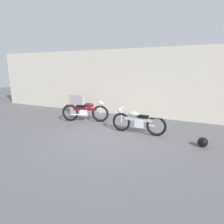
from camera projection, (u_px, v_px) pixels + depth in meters
ground_plane at (106, 138)px, 6.47m from camera, size 40.00×40.00×0.00m
building_wall at (139, 83)px, 9.29m from camera, size 18.00×0.30×3.25m
stone_marker at (77, 104)px, 9.97m from camera, size 0.80×0.23×1.00m
helmet at (203, 142)px, 5.74m from camera, size 0.30×0.30×0.30m
motorcycle_silver at (138, 122)px, 6.89m from camera, size 2.02×0.56×0.91m
motorcycle_maroon at (85, 111)px, 8.48m from camera, size 2.03×0.88×0.95m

